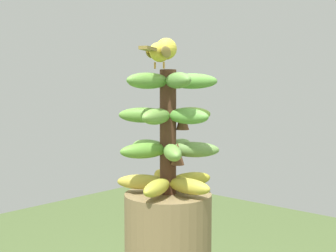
{
  "coord_description": "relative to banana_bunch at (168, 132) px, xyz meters",
  "views": [
    {
      "loc": [
        -0.78,
        0.88,
        1.41
      ],
      "look_at": [
        0.0,
        0.0,
        1.32
      ],
      "focal_mm": 46.66,
      "sensor_mm": 36.0,
      "label": 1
    }
  ],
  "objects": [
    {
      "name": "perched_bird",
      "position": [
        -0.0,
        0.03,
        0.22
      ],
      "size": [
        0.09,
        0.19,
        0.08
      ],
      "color": "#C68933",
      "rests_on": "banana_bunch"
    },
    {
      "name": "banana_bunch",
      "position": [
        0.0,
        0.0,
        0.0
      ],
      "size": [
        0.28,
        0.28,
        0.34
      ],
      "color": "#4C2D1E",
      "rests_on": "banana_tree"
    }
  ]
}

